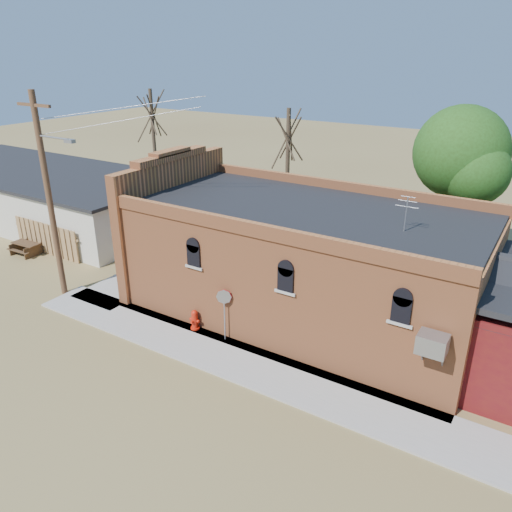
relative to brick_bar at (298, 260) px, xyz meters
The scene contains 14 objects.
ground 6.19m from the brick_bar, 106.65° to the right, with size 120.00×120.00×0.00m, color brown.
sidewalk_south 5.14m from the brick_bar, 91.78° to the right, with size 19.00×2.20×0.08m, color #9E9991.
sidewalk_west 8.28m from the brick_bar, behind, with size 2.60×10.00×0.08m, color #9E9991.
brick_bar is the anchor object (origin of this frame).
storage_building 20.81m from the brick_bar, behind, with size 20.40×8.40×3.17m.
wood_fence 14.61m from the brick_bar, behind, with size 5.20×0.10×1.80m, color olive, non-canonical shape.
utility_pole 10.96m from the brick_bar, 156.31° to the right, with size 3.12×0.26×9.00m.
tree_bare_near 9.54m from the brick_bar, 121.74° to the left, with size 2.80×2.80×7.65m.
tree_bare_far 18.25m from the brick_bar, 151.47° to the left, with size 2.80×2.80×8.16m.
tree_leafy 9.80m from the brick_bar, 61.44° to the left, with size 4.40×4.40×8.15m.
fire_hydrant 4.89m from the brick_bar, 125.32° to the right, with size 0.47×0.44×0.84m.
stop_sign 3.92m from the brick_bar, 107.19° to the right, with size 0.53×0.32×2.14m.
trash_barrel 9.13m from the brick_bar, behind, with size 0.55×0.55×0.84m, color navy.
picnic_table 15.76m from the brick_bar, behind, with size 1.65×1.30×0.66m.
Camera 1 is at (10.30, -11.61, 10.56)m, focal length 35.00 mm.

